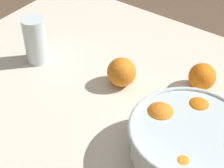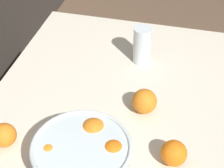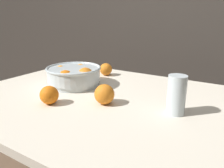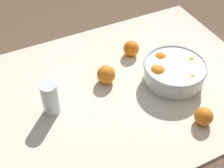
# 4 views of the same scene
# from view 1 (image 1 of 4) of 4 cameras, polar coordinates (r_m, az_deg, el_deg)

# --- Properties ---
(dining_table) EXTENTS (1.20, 0.91, 0.71)m
(dining_table) POSITION_cam_1_polar(r_m,az_deg,el_deg) (1.04, 1.88, -6.21)
(dining_table) COLOR beige
(dining_table) RESTS_ON ground_plane
(fruit_bowl) EXTENTS (0.27, 0.27, 0.10)m
(fruit_bowl) POSITION_cam_1_polar(r_m,az_deg,el_deg) (0.85, 11.60, -8.32)
(fruit_bowl) COLOR silver
(fruit_bowl) RESTS_ON dining_table
(juice_glass) EXTENTS (0.07, 0.07, 0.14)m
(juice_glass) POSITION_cam_1_polar(r_m,az_deg,el_deg) (1.12, -11.54, 6.18)
(juice_glass) COLOR #F4A314
(juice_glass) RESTS_ON dining_table
(orange_loose_near_bowl) EXTENTS (0.07, 0.07, 0.07)m
(orange_loose_near_bowl) POSITION_cam_1_polar(r_m,az_deg,el_deg) (1.04, 13.57, 1.10)
(orange_loose_near_bowl) COLOR orange
(orange_loose_near_bowl) RESTS_ON dining_table
(orange_loose_front) EXTENTS (0.08, 0.08, 0.08)m
(orange_loose_front) POSITION_cam_1_polar(r_m,az_deg,el_deg) (1.02, 1.48, 1.83)
(orange_loose_front) COLOR orange
(orange_loose_front) RESTS_ON dining_table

